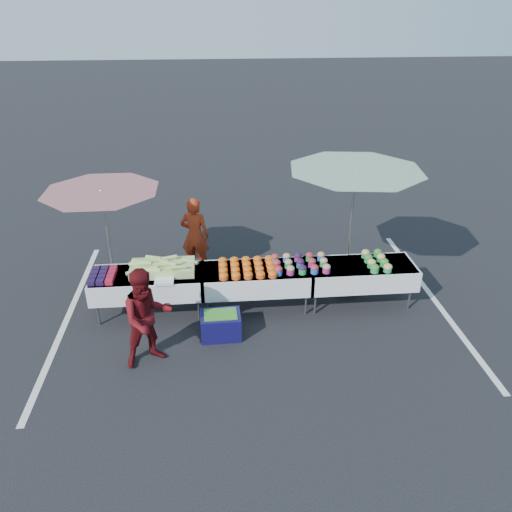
{
  "coord_description": "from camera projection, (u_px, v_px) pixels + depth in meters",
  "views": [
    {
      "loc": [
        -0.65,
        -7.29,
        4.8
      ],
      "look_at": [
        0.0,
        0.0,
        1.0
      ],
      "focal_mm": 35.0,
      "sensor_mm": 36.0,
      "label": 1
    }
  ],
  "objects": [
    {
      "name": "vendor",
      "position": [
        195.0,
        236.0,
        9.51
      ],
      "size": [
        0.63,
        0.49,
        1.53
      ],
      "primitive_type": "imported",
      "rotation": [
        0.0,
        0.0,
        2.89
      ],
      "color": "#AB3013",
      "rests_on": "ground"
    },
    {
      "name": "corn_pile",
      "position": [
        162.0,
        267.0,
        8.24
      ],
      "size": [
        1.16,
        0.57,
        0.26
      ],
      "color": "#B2E475",
      "rests_on": "table_left"
    },
    {
      "name": "table_center",
      "position": [
        256.0,
        278.0,
        8.44
      ],
      "size": [
        1.86,
        0.81,
        0.75
      ],
      "color": "white",
      "rests_on": "ground"
    },
    {
      "name": "bean_baskets",
      "position": [
        376.0,
        261.0,
        8.49
      ],
      "size": [
        0.36,
        0.68,
        0.15
      ],
      "color": "#238D46",
      "rests_on": "table_right"
    },
    {
      "name": "storage_bin",
      "position": [
        221.0,
        324.0,
        7.87
      ],
      "size": [
        0.64,
        0.47,
        0.41
      ],
      "rotation": [
        0.0,
        0.0,
        0.02
      ],
      "color": "#100D45",
      "rests_on": "ground"
    },
    {
      "name": "customer",
      "position": [
        147.0,
        318.0,
        7.07
      ],
      "size": [
        0.91,
        0.83,
        1.53
      ],
      "primitive_type": "imported",
      "rotation": [
        0.0,
        0.0,
        0.42
      ],
      "color": "#5A0D11",
      "rests_on": "ground"
    },
    {
      "name": "table_right",
      "position": [
        360.0,
        273.0,
        8.58
      ],
      "size": [
        1.86,
        0.81,
        0.75
      ],
      "color": "white",
      "rests_on": "ground"
    },
    {
      "name": "umbrella_right",
      "position": [
        355.0,
        181.0,
        8.22
      ],
      "size": [
        2.8,
        2.8,
        2.33
      ],
      "rotation": [
        0.0,
        0.0,
        0.27
      ],
      "color": "black",
      "rests_on": "ground"
    },
    {
      "name": "potato_cups",
      "position": [
        300.0,
        263.0,
        8.39
      ],
      "size": [
        0.94,
        0.58,
        0.16
      ],
      "color": "blue",
      "rests_on": "table_right"
    },
    {
      "name": "berry_punnets",
      "position": [
        103.0,
        276.0,
        8.09
      ],
      "size": [
        0.4,
        0.54,
        0.08
      ],
      "color": "black",
      "rests_on": "table_left"
    },
    {
      "name": "stripe_left",
      "position": [
        68.0,
        316.0,
        8.46
      ],
      "size": [
        0.1,
        5.0,
        0.0
      ],
      "primitive_type": "cube",
      "color": "silver",
      "rests_on": "ground"
    },
    {
      "name": "table_left",
      "position": [
        148.0,
        283.0,
        8.3
      ],
      "size": [
        1.86,
        0.81,
        0.75
      ],
      "color": "white",
      "rests_on": "ground"
    },
    {
      "name": "umbrella_left",
      "position": [
        102.0,
        200.0,
        8.26
      ],
      "size": [
        2.57,
        2.57,
        2.01
      ],
      "rotation": [
        0.0,
        0.0,
        0.4
      ],
      "color": "black",
      "rests_on": "ground"
    },
    {
      "name": "carrot_bowls",
      "position": [
        247.0,
        267.0,
        8.32
      ],
      "size": [
        0.95,
        0.69,
        0.11
      ],
      "color": "#D44817",
      "rests_on": "table_center"
    },
    {
      "name": "stripe_right",
      "position": [
        433.0,
        298.0,
        8.96
      ],
      "size": [
        0.1,
        5.0,
        0.0
      ],
      "primitive_type": "cube",
      "color": "silver",
      "rests_on": "ground"
    },
    {
      "name": "ground",
      "position": [
        256.0,
        307.0,
        8.71
      ],
      "size": [
        80.0,
        80.0,
        0.0
      ],
      "primitive_type": "plane",
      "color": "black"
    },
    {
      "name": "plastic_bags",
      "position": [
        164.0,
        281.0,
        7.97
      ],
      "size": [
        0.3,
        0.25,
        0.05
      ],
      "primitive_type": "cube",
      "color": "white",
      "rests_on": "table_left"
    }
  ]
}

